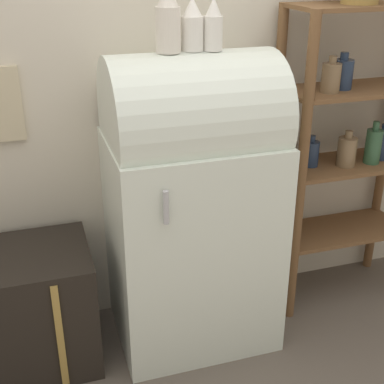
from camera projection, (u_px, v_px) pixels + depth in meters
The scene contains 8 objects.
ground_plane at pixel (208, 361), 2.52m from camera, with size 12.00×12.00×0.00m, color #60564C.
wall_back at pixel (170, 50), 2.46m from camera, with size 7.00×0.09×2.70m.
refrigerator at pixel (192, 202), 2.45m from camera, with size 0.74×0.61×1.40m.
suitcase_trunk at pixel (8, 313), 2.40m from camera, with size 0.77×0.49×0.57m.
shelf_unit at pixel (349, 140), 2.69m from camera, with size 0.73×0.35×1.55m.
vase_left at pixel (168, 20), 2.09m from camera, with size 0.10×0.10×0.27m.
vase_center at pixel (192, 26), 2.14m from camera, with size 0.09×0.09×0.21m.
vase_right at pixel (213, 26), 2.15m from camera, with size 0.08×0.08×0.21m.
Camera 1 is at (-0.66, -1.85, 1.78)m, focal length 50.00 mm.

